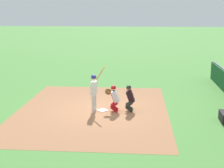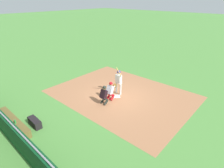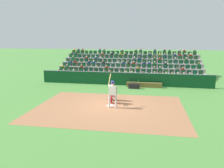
# 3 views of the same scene
# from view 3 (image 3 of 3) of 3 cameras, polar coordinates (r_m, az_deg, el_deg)

# --- Properties ---
(ground_plane) EXTENTS (160.00, 160.00, 0.00)m
(ground_plane) POSITION_cam_3_polar(r_m,az_deg,el_deg) (14.61, -0.39, -5.77)
(ground_plane) COLOR #4E8A3C
(infield_dirt_patch) EXTENTS (9.74, 7.38, 0.01)m
(infield_dirt_patch) POSITION_cam_3_polar(r_m,az_deg,el_deg) (14.14, -0.78, -6.35)
(infield_dirt_patch) COLOR #A46B48
(infield_dirt_patch) RESTS_ON ground_plane
(home_plate_marker) EXTENTS (0.62, 0.62, 0.02)m
(home_plate_marker) POSITION_cam_3_polar(r_m,az_deg,el_deg) (14.60, -0.39, -5.71)
(home_plate_marker) COLOR white
(home_plate_marker) RESTS_ON infield_dirt_patch
(batter_at_plate) EXTENTS (0.61, 0.66, 2.19)m
(batter_at_plate) POSITION_cam_3_polar(r_m,az_deg,el_deg) (13.91, 0.12, -1.85)
(batter_at_plate) COLOR silver
(batter_at_plate) RESTS_ON ground_plane
(catcher_crouching) EXTENTS (0.47, 0.73, 1.30)m
(catcher_crouching) POSITION_cam_3_polar(r_m,az_deg,el_deg) (14.93, 0.33, -2.50)
(catcher_crouching) COLOR #B71019
(catcher_crouching) RESTS_ON ground_plane
(home_plate_umpire) EXTENTS (0.46, 0.46, 1.30)m
(home_plate_umpire) POSITION_cam_3_polar(r_m,az_deg,el_deg) (15.65, 0.45, -1.88)
(home_plate_umpire) COLOR #232821
(home_plate_umpire) RESTS_ON ground_plane
(dugout_wall) EXTENTS (16.62, 0.24, 1.27)m
(dugout_wall) POSITION_cam_3_polar(r_m,az_deg,el_deg) (20.96, 3.13, 1.33)
(dugout_wall) COLOR #0D401E
(dugout_wall) RESTS_ON ground_plane
(dugout_bench) EXTENTS (3.27, 0.40, 0.44)m
(dugout_bench) POSITION_cam_3_polar(r_m,az_deg,el_deg) (20.34, 8.44, -0.22)
(dugout_bench) COLOR brown
(dugout_bench) RESTS_ON ground_plane
(water_bottle_on_bench) EXTENTS (0.07, 0.07, 0.23)m
(water_bottle_on_bench) POSITION_cam_3_polar(r_m,az_deg,el_deg) (20.38, 6.98, 0.80)
(water_bottle_on_bench) COLOR green
(water_bottle_on_bench) RESTS_ON dugout_bench
(equipment_duffel_bag) EXTENTS (0.99, 0.39, 0.43)m
(equipment_duffel_bag) POSITION_cam_3_polar(r_m,az_deg,el_deg) (19.66, 5.83, -0.58)
(equipment_duffel_bag) COLOR black
(equipment_duffel_bag) RESTS_ON ground_plane
(bleacher_stand) EXTENTS (16.46, 6.23, 3.23)m
(bleacher_stand) POSITION_cam_3_polar(r_m,az_deg,el_deg) (26.15, 4.66, 4.14)
(bleacher_stand) COLOR #A29697
(bleacher_stand) RESTS_ON ground_plane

